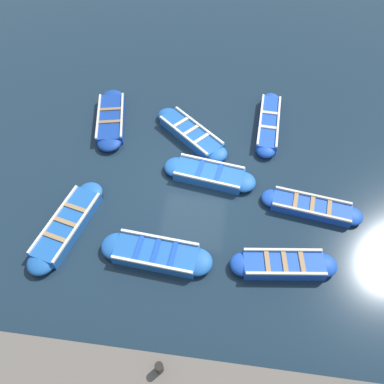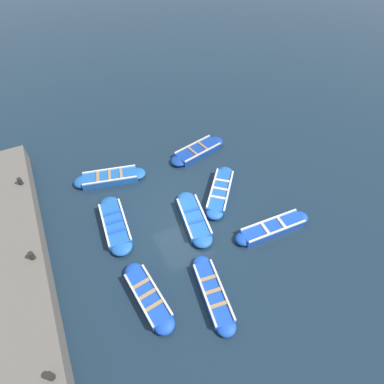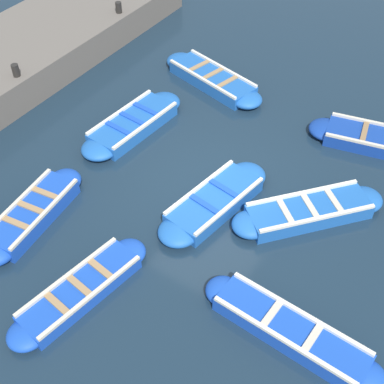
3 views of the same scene
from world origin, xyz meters
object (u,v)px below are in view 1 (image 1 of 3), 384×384
Objects in this scene: boat_outer_left at (156,254)px; bollard_mid_north at (159,368)px; boat_centre at (209,174)px; boat_near_quay at (269,123)px; boat_outer_right at (67,225)px; boat_inner_gap at (191,134)px; boat_mid_row at (311,207)px; boat_stern_in at (283,265)px; boat_bow_out at (111,119)px.

boat_outer_left is 3.56m from bollard_mid_north.
boat_centre is (3.36, -1.30, -0.00)m from boat_outer_left.
boat_outer_left is at bearing 158.94° from boat_centre.
boat_near_quay is 8.56m from boat_outer_right.
boat_centre is at bearing -4.38° from bollard_mid_north.
boat_inner_gap reaches higher than boat_centre.
boat_mid_row is at bearing -63.51° from boat_outer_left.
boat_outer_left is 3.86m from boat_stern_in.
boat_bow_out is 1.08× the size of boat_centre.
boat_stern_in reaches higher than boat_outer_right.
boat_outer_right is (0.51, 6.90, -0.01)m from boat_stern_in.
boat_outer_left reaches higher than boat_mid_row.
boat_near_quay is 1.09× the size of boat_centre.
boat_stern_in is at bearing -175.60° from boat_near_quay.
boat_stern_in reaches higher than boat_near_quay.
bollard_mid_north is at bearing -157.73° from boat_bow_out.
boat_stern_in is (-2.28, 0.97, 0.04)m from boat_mid_row.
boat_outer_right reaches higher than boat_inner_gap.
boat_outer_right is at bearing 143.76° from boat_inner_gap.
boat_stern_in reaches higher than boat_outer_left.
boat_mid_row is 1.03× the size of boat_inner_gap.
boat_near_quay is (6.17, 0.48, -0.01)m from boat_stern_in.
bollard_mid_north reaches higher than boat_stern_in.
boat_outer_right is at bearing 85.75° from boat_stern_in.
boat_bow_out is 1.09× the size of boat_mid_row.
boat_near_quay is 3.61m from boat_centre.
boat_near_quay is 1.14× the size of boat_inner_gap.
bollard_mid_north is (-5.75, 4.05, 0.97)m from boat_mid_row.
bollard_mid_north reaches higher than boat_outer_left.
boat_stern_in reaches higher than boat_inner_gap.
boat_inner_gap is at bearing 2.62° from bollard_mid_north.
boat_centre is (-1.95, -0.91, -0.00)m from boat_inner_gap.
bollard_mid_north is (-3.99, -3.82, 0.94)m from boat_outer_right.
boat_outer_left is at bearing 151.75° from boat_near_quay.
boat_inner_gap is 9.48× the size of bollard_mid_north.
boat_stern_in is at bearing -129.60° from boat_bow_out.
boat_near_quay is (3.89, 1.44, 0.02)m from boat_mid_row.
boat_mid_row is (-3.36, -7.78, -0.01)m from boat_bow_out.
boat_mid_row is 9.81× the size of bollard_mid_north.
boat_outer_right is at bearing 131.36° from boat_near_quay.
boat_centre is at bearing -21.06° from boat_outer_left.
boat_near_quay is (6.30, -3.39, -0.00)m from boat_outer_left.
bollard_mid_north is (-9.65, 2.60, 0.95)m from boat_near_quay.
boat_mid_row is 0.91× the size of boat_near_quay.
boat_outer_right is (-2.72, 4.34, 0.01)m from boat_centre.
boat_outer_left is at bearing -101.94° from boat_outer_right.
boat_outer_right is (0.64, 3.04, 0.00)m from boat_outer_left.
boat_outer_left is at bearing -152.91° from boat_bow_out.
bollard_mid_north reaches higher than boat_mid_row.
boat_near_quay is (0.54, -6.33, 0.01)m from boat_bow_out.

